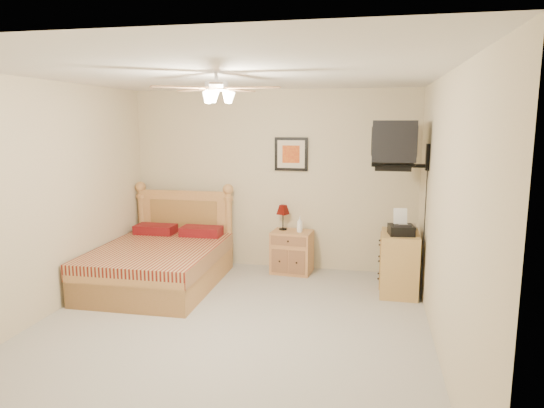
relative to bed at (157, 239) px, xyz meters
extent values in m
plane|color=#A39F94|center=(1.24, -1.12, -0.60)|extent=(4.50, 4.50, 0.00)
cube|color=white|center=(1.24, -1.12, 1.90)|extent=(4.00, 4.50, 0.04)
cube|color=beige|center=(1.24, 1.13, 0.65)|extent=(4.00, 0.04, 2.50)
cube|color=beige|center=(1.24, -3.37, 0.65)|extent=(4.00, 0.04, 2.50)
cube|color=beige|center=(-0.76, -1.12, 0.65)|extent=(0.04, 4.50, 2.50)
cube|color=beige|center=(3.24, -1.12, 0.65)|extent=(0.04, 4.50, 2.50)
cube|color=#AE804B|center=(1.57, 0.88, -0.31)|extent=(0.57, 0.45, 0.58)
imported|color=white|center=(1.68, 0.85, 0.08)|extent=(0.11, 0.11, 0.21)
cube|color=black|center=(1.51, 1.11, 1.02)|extent=(0.46, 0.04, 0.46)
cube|color=tan|center=(2.97, 0.35, -0.23)|extent=(0.45, 0.64, 0.75)
imported|color=beige|center=(2.97, 0.59, 0.16)|extent=(0.28, 0.32, 0.02)
imported|color=gray|center=(2.98, 0.62, 0.18)|extent=(0.20, 0.27, 0.02)
camera|label=1|loc=(2.61, -5.50, 1.47)|focal=32.00mm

